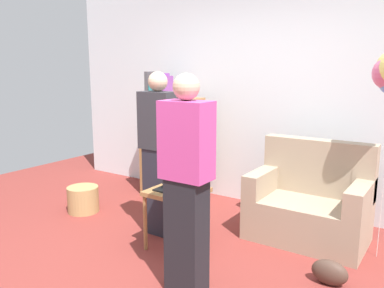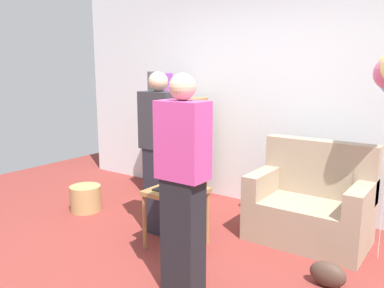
{
  "view_description": "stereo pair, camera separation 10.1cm",
  "coord_description": "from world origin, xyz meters",
  "px_view_note": "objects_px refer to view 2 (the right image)",
  "views": [
    {
      "loc": [
        1.89,
        -2.36,
        1.66
      ],
      "look_at": [
        -0.17,
        0.7,
        0.95
      ],
      "focal_mm": 36.81,
      "sensor_mm": 36.0,
      "label": 1
    },
    {
      "loc": [
        1.97,
        -2.3,
        1.66
      ],
      "look_at": [
        -0.17,
        0.7,
        0.95
      ],
      "focal_mm": 36.81,
      "sensor_mm": 36.0,
      "label": 2
    }
  ],
  "objects_px": {
    "person_blowing_candles": "(159,153)",
    "handbag": "(328,274)",
    "birthday_cake": "(176,184)",
    "couch": "(310,206)",
    "bookshelf": "(174,145)",
    "person_holding_cake": "(183,185)",
    "side_table": "(176,198)",
    "wicker_basket": "(86,198)"
  },
  "relations": [
    {
      "from": "side_table",
      "to": "bookshelf",
      "type": "bearing_deg",
      "value": 128.91
    },
    {
      "from": "bookshelf",
      "to": "side_table",
      "type": "xyz_separation_m",
      "value": [
        0.95,
        -1.18,
        -0.2
      ]
    },
    {
      "from": "couch",
      "to": "birthday_cake",
      "type": "distance_m",
      "value": 1.34
    },
    {
      "from": "birthday_cake",
      "to": "handbag",
      "type": "xyz_separation_m",
      "value": [
        1.37,
        0.13,
        -0.51
      ]
    },
    {
      "from": "person_blowing_candles",
      "to": "bookshelf",
      "type": "bearing_deg",
      "value": 117.89
    },
    {
      "from": "couch",
      "to": "bookshelf",
      "type": "height_order",
      "value": "bookshelf"
    },
    {
      "from": "side_table",
      "to": "person_holding_cake",
      "type": "relative_size",
      "value": 0.34
    },
    {
      "from": "couch",
      "to": "person_blowing_candles",
      "type": "bearing_deg",
      "value": -150.96
    },
    {
      "from": "person_holding_cake",
      "to": "handbag",
      "type": "bearing_deg",
      "value": -132.67
    },
    {
      "from": "person_blowing_candles",
      "to": "person_holding_cake",
      "type": "distance_m",
      "value": 1.12
    },
    {
      "from": "person_blowing_candles",
      "to": "couch",
      "type": "bearing_deg",
      "value": 25.77
    },
    {
      "from": "couch",
      "to": "side_table",
      "type": "distance_m",
      "value": 1.32
    },
    {
      "from": "side_table",
      "to": "handbag",
      "type": "bearing_deg",
      "value": 5.4
    },
    {
      "from": "person_holding_cake",
      "to": "wicker_basket",
      "type": "xyz_separation_m",
      "value": [
        -1.96,
        0.7,
        -0.68
      ]
    },
    {
      "from": "couch",
      "to": "person_holding_cake",
      "type": "distance_m",
      "value": 1.61
    },
    {
      "from": "couch",
      "to": "bookshelf",
      "type": "xyz_separation_m",
      "value": [
        -1.91,
        0.28,
        0.34
      ]
    },
    {
      "from": "handbag",
      "to": "wicker_basket",
      "type": "bearing_deg",
      "value": 179.9
    },
    {
      "from": "bookshelf",
      "to": "person_blowing_candles",
      "type": "distance_m",
      "value": 1.19
    },
    {
      "from": "bookshelf",
      "to": "birthday_cake",
      "type": "bearing_deg",
      "value": -51.09
    },
    {
      "from": "birthday_cake",
      "to": "person_holding_cake",
      "type": "distance_m",
      "value": 0.78
    },
    {
      "from": "couch",
      "to": "birthday_cake",
      "type": "bearing_deg",
      "value": -136.88
    },
    {
      "from": "bookshelf",
      "to": "wicker_basket",
      "type": "xyz_separation_m",
      "value": [
        -0.51,
        -1.05,
        -0.53
      ]
    },
    {
      "from": "bookshelf",
      "to": "handbag",
      "type": "distance_m",
      "value": 2.62
    },
    {
      "from": "birthday_cake",
      "to": "handbag",
      "type": "distance_m",
      "value": 1.47
    },
    {
      "from": "side_table",
      "to": "person_holding_cake",
      "type": "height_order",
      "value": "person_holding_cake"
    },
    {
      "from": "bookshelf",
      "to": "side_table",
      "type": "relative_size",
      "value": 2.88
    },
    {
      "from": "side_table",
      "to": "person_blowing_candles",
      "type": "relative_size",
      "value": 0.34
    },
    {
      "from": "couch",
      "to": "wicker_basket",
      "type": "bearing_deg",
      "value": -162.51
    },
    {
      "from": "wicker_basket",
      "to": "bookshelf",
      "type": "bearing_deg",
      "value": 64.03
    },
    {
      "from": "person_blowing_candles",
      "to": "side_table",
      "type": "bearing_deg",
      "value": -30.11
    },
    {
      "from": "birthday_cake",
      "to": "couch",
      "type": "bearing_deg",
      "value": 43.12
    },
    {
      "from": "person_blowing_candles",
      "to": "handbag",
      "type": "relative_size",
      "value": 5.82
    },
    {
      "from": "bookshelf",
      "to": "person_blowing_candles",
      "type": "relative_size",
      "value": 0.99
    },
    {
      "from": "birthday_cake",
      "to": "wicker_basket",
      "type": "xyz_separation_m",
      "value": [
        -1.46,
        0.13,
        -0.46
      ]
    },
    {
      "from": "wicker_basket",
      "to": "side_table",
      "type": "bearing_deg",
      "value": -5.26
    },
    {
      "from": "bookshelf",
      "to": "person_blowing_candles",
      "type": "xyz_separation_m",
      "value": [
        0.61,
        -1.01,
        0.15
      ]
    },
    {
      "from": "side_table",
      "to": "person_blowing_candles",
      "type": "distance_m",
      "value": 0.52
    },
    {
      "from": "birthday_cake",
      "to": "person_holding_cake",
      "type": "xyz_separation_m",
      "value": [
        0.5,
        -0.56,
        0.22
      ]
    },
    {
      "from": "person_blowing_candles",
      "to": "wicker_basket",
      "type": "xyz_separation_m",
      "value": [
        -1.12,
        -0.04,
        -0.68
      ]
    },
    {
      "from": "bookshelf",
      "to": "person_holding_cake",
      "type": "bearing_deg",
      "value": -50.2
    },
    {
      "from": "person_holding_cake",
      "to": "handbag",
      "type": "relative_size",
      "value": 5.82
    },
    {
      "from": "bookshelf",
      "to": "person_holding_cake",
      "type": "height_order",
      "value": "person_holding_cake"
    }
  ]
}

